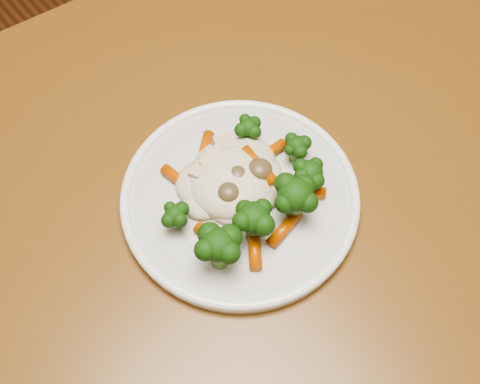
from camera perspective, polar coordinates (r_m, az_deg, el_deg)
The scene contains 3 objects.
dining_table at distance 0.73m, azimuth 5.47°, elevation -2.52°, with size 1.17×0.83×0.75m.
plate at distance 0.61m, azimuth 0.00°, elevation -0.64°, with size 0.24×0.24×0.01m, color white.
meal at distance 0.58m, azimuth 0.71°, elevation -0.11°, with size 0.18×0.16×0.05m.
Camera 1 is at (-0.06, -0.44, 1.29)m, focal length 45.00 mm.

